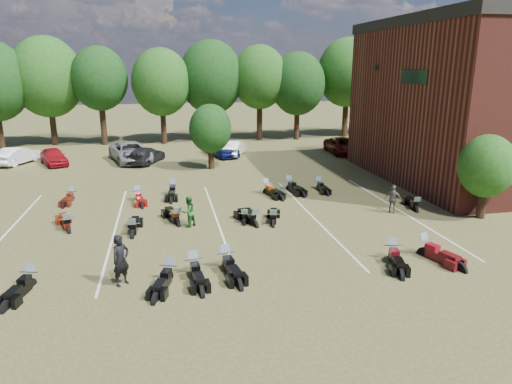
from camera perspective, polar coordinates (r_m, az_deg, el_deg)
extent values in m
plane|color=brown|center=(21.00, 4.35, -5.91)|extent=(160.00, 160.00, 0.00)
imported|color=maroon|center=(39.87, -23.97, 4.08)|extent=(3.05, 4.27, 1.35)
imported|color=white|center=(41.48, -27.64, 4.08)|extent=(2.99, 4.45, 1.39)
imported|color=#969A9F|center=(38.97, -15.40, 4.82)|extent=(4.18, 6.26, 1.60)
imported|color=black|center=(38.15, -13.60, 4.50)|extent=(3.45, 4.84, 1.30)
imported|color=navy|center=(40.16, -4.22, 5.61)|extent=(2.84, 4.86, 1.55)
imported|color=silver|center=(40.25, -2.80, 5.52)|extent=(2.84, 4.39, 1.37)
imported|color=#520A04|center=(41.96, 10.78, 5.69)|extent=(2.51, 5.10, 1.39)
imported|color=#37363B|center=(44.72, 16.84, 5.96)|extent=(2.18, 5.18, 1.49)
imported|color=black|center=(17.14, -16.54, -8.19)|extent=(0.82, 0.80, 1.90)
imported|color=#235D23|center=(22.51, -8.44, -2.45)|extent=(0.95, 0.93, 1.55)
imported|color=#555149|center=(25.42, 16.77, -0.87)|extent=(0.90, 0.91, 1.55)
cube|color=black|center=(34.14, 14.71, 14.77)|extent=(0.30, 0.40, 0.30)
cube|color=black|center=(29.78, 19.12, 13.43)|extent=(0.06, 3.00, 0.80)
cylinder|color=black|center=(49.28, -23.94, 7.65)|extent=(0.58, 0.58, 4.08)
ellipsoid|color=#1E4C19|center=(48.97, -24.50, 12.62)|extent=(6.00, 6.00, 6.90)
cylinder|color=black|center=(48.45, -18.12, 8.10)|extent=(0.57, 0.58, 4.08)
ellipsoid|color=#1E4C19|center=(48.14, -18.56, 13.16)|extent=(6.00, 6.00, 6.90)
cylinder|color=black|center=(48.13, -12.15, 8.47)|extent=(0.57, 0.58, 4.08)
ellipsoid|color=#1E4C19|center=(47.82, -12.45, 13.58)|extent=(6.00, 6.00, 6.90)
cylinder|color=black|center=(48.32, -6.15, 8.75)|extent=(0.58, 0.58, 4.08)
ellipsoid|color=#1E4C19|center=(48.01, -6.30, 13.84)|extent=(6.00, 6.00, 6.90)
cylinder|color=black|center=(49.03, -0.25, 8.93)|extent=(0.57, 0.58, 4.08)
ellipsoid|color=#1E4C19|center=(48.73, -0.26, 13.96)|extent=(6.00, 6.00, 6.90)
cylinder|color=black|center=(50.23, 5.42, 9.02)|extent=(0.57, 0.58, 4.08)
ellipsoid|color=#1E4C19|center=(49.93, 5.55, 13.92)|extent=(6.00, 6.00, 6.90)
cylinder|color=black|center=(51.88, 10.79, 9.03)|extent=(0.57, 0.58, 4.08)
ellipsoid|color=#1E4C19|center=(51.60, 11.03, 13.77)|extent=(6.00, 6.00, 6.90)
cylinder|color=black|center=(53.95, 15.78, 8.96)|extent=(0.58, 0.58, 4.08)
ellipsoid|color=#1E4C19|center=(53.68, 16.12, 13.51)|extent=(6.00, 6.00, 6.90)
cylinder|color=black|center=(56.39, 20.37, 8.84)|extent=(0.58, 0.58, 4.08)
ellipsoid|color=#1E4C19|center=(56.13, 20.79, 13.19)|extent=(6.00, 6.00, 6.90)
cylinder|color=black|center=(26.28, 26.40, -1.14)|extent=(0.24, 0.24, 1.71)
sphere|color=#1E4C19|center=(25.85, 26.90, 2.91)|extent=(2.80, 2.80, 2.80)
cylinder|color=black|center=(35.11, -5.63, 4.43)|extent=(0.24, 0.24, 1.90)
sphere|color=#1E4C19|center=(34.76, -5.72, 7.91)|extent=(3.20, 3.20, 3.20)
cube|color=silver|center=(24.31, -29.01, -4.85)|extent=(0.10, 14.00, 0.01)
cube|color=silver|center=(23.24, -17.19, -4.42)|extent=(0.10, 14.00, 0.01)
cube|color=silver|center=(23.22, -4.82, -3.77)|extent=(0.10, 14.00, 0.01)
cube|color=silver|center=(24.25, 7.01, -2.99)|extent=(0.10, 14.00, 0.01)
cube|color=silver|center=(26.21, 17.45, -2.19)|extent=(0.10, 14.00, 0.01)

